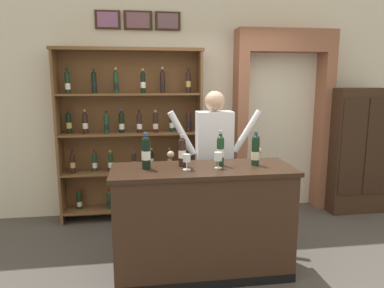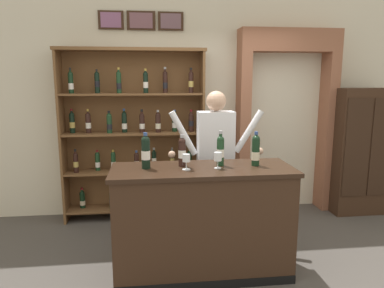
{
  "view_description": "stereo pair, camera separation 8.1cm",
  "coord_description": "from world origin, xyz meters",
  "views": [
    {
      "loc": [
        -0.73,
        -3.16,
        1.86
      ],
      "look_at": [
        -0.26,
        0.11,
        1.25
      ],
      "focal_mm": 33.35,
      "sensor_mm": 36.0,
      "label": 1
    },
    {
      "loc": [
        -0.65,
        -3.17,
        1.86
      ],
      "look_at": [
        -0.26,
        0.11,
        1.25
      ],
      "focal_mm": 33.35,
      "sensor_mm": 36.0,
      "label": 2
    }
  ],
  "objects": [
    {
      "name": "wine_shelf",
      "position": [
        -0.86,
        1.54,
        1.19
      ],
      "size": [
        1.88,
        0.35,
        2.24
      ],
      "color": "brown",
      "rests_on": "ground"
    },
    {
      "name": "wine_glass_spare",
      "position": [
        -0.04,
        -0.04,
        1.15
      ],
      "size": [
        0.07,
        0.07,
        0.15
      ],
      "color": "silver",
      "rests_on": "tasting_counter"
    },
    {
      "name": "tasting_bottle_rosso",
      "position": [
        0.34,
        0.03,
        1.2
      ],
      "size": [
        0.08,
        0.08,
        0.33
      ],
      "color": "black",
      "rests_on": "tasting_counter"
    },
    {
      "name": "archway_doorway",
      "position": [
        1.23,
        1.67,
        1.43
      ],
      "size": [
        1.37,
        0.45,
        2.51
      ],
      "color": "#935B42",
      "rests_on": "ground"
    },
    {
      "name": "tasting_counter",
      "position": [
        -0.17,
        -0.0,
        0.52
      ],
      "size": [
        1.7,
        0.64,
        1.05
      ],
      "color": "#382316",
      "rests_on": "ground"
    },
    {
      "name": "tasting_bottle_riserva",
      "position": [
        0.01,
        0.07,
        1.2
      ],
      "size": [
        0.07,
        0.07,
        0.33
      ],
      "color": "#19381E",
      "rests_on": "tasting_counter"
    },
    {
      "name": "ground_plane",
      "position": [
        0.0,
        0.0,
        -0.01
      ],
      "size": [
        14.0,
        14.0,
        0.02
      ],
      "primitive_type": "cube",
      "color": "#47423D"
    },
    {
      "name": "wine_glass_left",
      "position": [
        -0.33,
        -0.06,
        1.15
      ],
      "size": [
        0.08,
        0.08,
        0.14
      ],
      "color": "silver",
      "rests_on": "tasting_counter"
    },
    {
      "name": "tasting_bottle_vin_santo",
      "position": [
        -0.36,
        0.08,
        1.19
      ],
      "size": [
        0.07,
        0.07,
        0.3
      ],
      "color": "black",
      "rests_on": "tasting_counter"
    },
    {
      "name": "back_wall",
      "position": [
        -0.0,
        1.79,
        1.76
      ],
      "size": [
        12.0,
        0.19,
        3.51
      ],
      "color": "beige",
      "rests_on": "ground"
    },
    {
      "name": "shopkeeper",
      "position": [
        0.07,
        0.67,
        1.07
      ],
      "size": [
        1.08,
        0.22,
        1.73
      ],
      "color": "#2D3347",
      "rests_on": "ground"
    },
    {
      "name": "tasting_bottle_chianti",
      "position": [
        -0.69,
        0.03,
        1.21
      ],
      "size": [
        0.08,
        0.08,
        0.33
      ],
      "color": "black",
      "rests_on": "tasting_counter"
    },
    {
      "name": "side_cabinet",
      "position": [
        2.25,
        1.34,
        0.87
      ],
      "size": [
        0.77,
        0.4,
        1.74
      ],
      "color": "#382316",
      "rests_on": "ground"
    }
  ]
}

